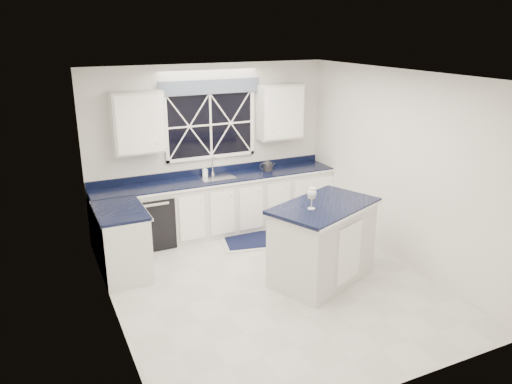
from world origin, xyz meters
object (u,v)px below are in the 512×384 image
dishwasher (152,219)px  faucet (213,165)px  kettle (268,165)px  wine_glass (312,194)px  island (323,242)px  soap_bottle (205,171)px

dishwasher → faucet: size_ratio=2.72×
kettle → wine_glass: 2.27m
dishwasher → island: 2.74m
faucet → soap_bottle: (-0.15, -0.02, -0.08)m
faucet → kettle: 0.93m
dishwasher → faucet: bearing=10.0°
kettle → wine_glass: bearing=-86.7°
faucet → wine_glass: wine_glass is taller
island → kettle: (0.25, 2.13, 0.49)m
island → kettle: kettle is taller
island → soap_bottle: bearing=87.1°
kettle → soap_bottle: (-1.06, 0.14, -0.00)m
kettle → wine_glass: (-0.49, -2.20, 0.23)m
dishwasher → soap_bottle: bearing=10.3°
kettle → wine_glass: wine_glass is taller
wine_glass → soap_bottle: bearing=103.8°
island → soap_bottle: size_ratio=9.90×
kettle → soap_bottle: size_ratio=1.56×
soap_bottle → island: bearing=-70.2°
faucet → soap_bottle: bearing=-171.7°
wine_glass → kettle: bearing=77.6°
kettle → faucet: bearing=-174.3°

